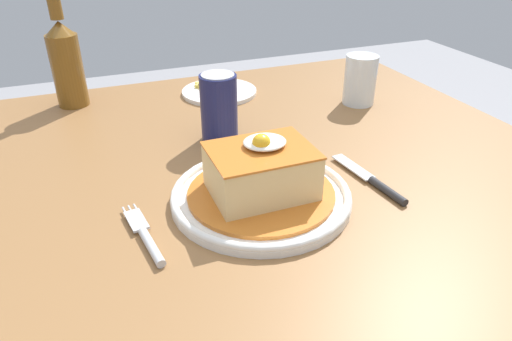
{
  "coord_description": "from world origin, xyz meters",
  "views": [
    {
      "loc": [
        -0.18,
        -0.59,
        1.12
      ],
      "look_at": [
        0.03,
        -0.04,
        0.79
      ],
      "focal_mm": 32.69,
      "sensor_mm": 36.0,
      "label": 1
    }
  ],
  "objects": [
    {
      "name": "sandwich_meal",
      "position": [
        0.03,
        -0.06,
        0.79
      ],
      "size": [
        0.21,
        0.21,
        0.1
      ],
      "color": "#C66B23",
      "rests_on": "main_plate"
    },
    {
      "name": "soda_can",
      "position": [
        0.04,
        0.16,
        0.81
      ],
      "size": [
        0.07,
        0.07,
        0.12
      ],
      "color": "#191E51",
      "rests_on": "dining_table"
    },
    {
      "name": "knife",
      "position": [
        0.21,
        -0.09,
        0.75
      ],
      "size": [
        0.03,
        0.17,
        0.01
      ],
      "color": "#262628",
      "rests_on": "dining_table"
    },
    {
      "name": "fork",
      "position": [
        -0.14,
        -0.1,
        0.75
      ],
      "size": [
        0.03,
        0.14,
        0.01
      ],
      "color": "silver",
      "rests_on": "dining_table"
    },
    {
      "name": "side_plate_fries",
      "position": [
        0.11,
        0.39,
        0.75
      ],
      "size": [
        0.17,
        0.17,
        0.02
      ],
      "color": "white",
      "rests_on": "dining_table"
    },
    {
      "name": "main_plate",
      "position": [
        0.03,
        -0.06,
        0.75
      ],
      "size": [
        0.26,
        0.26,
        0.02
      ],
      "color": "white",
      "rests_on": "dining_table"
    },
    {
      "name": "dining_table",
      "position": [
        0.0,
        0.0,
        0.64
      ],
      "size": [
        1.18,
        1.06,
        0.75
      ],
      "color": "olive",
      "rests_on": "ground_plane"
    },
    {
      "name": "beer_bottle_amber",
      "position": [
        -0.2,
        0.44,
        0.84
      ],
      "size": [
        0.06,
        0.06,
        0.27
      ],
      "color": "brown",
      "rests_on": "dining_table"
    },
    {
      "name": "drinking_glass",
      "position": [
        0.37,
        0.22,
        0.79
      ],
      "size": [
        0.07,
        0.07,
        0.1
      ],
      "color": "#3F2314",
      "rests_on": "dining_table"
    }
  ]
}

